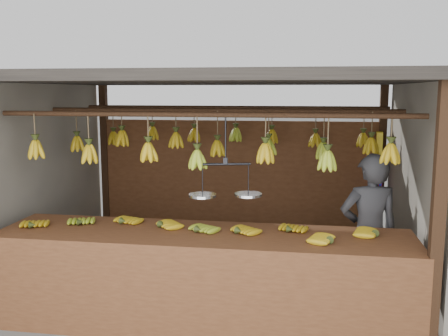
# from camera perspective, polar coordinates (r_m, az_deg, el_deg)

# --- Properties ---
(ground) EXTENTS (80.00, 80.00, 0.00)m
(ground) POSITION_cam_1_polar(r_m,az_deg,el_deg) (6.05, -0.46, -12.71)
(ground) COLOR #5B5B57
(stall) EXTENTS (4.30, 3.30, 2.40)m
(stall) POSITION_cam_1_polar(r_m,az_deg,el_deg) (5.96, 0.04, 6.44)
(stall) COLOR black
(stall) RESTS_ON ground
(counter) EXTENTS (3.91, 0.89, 0.96)m
(counter) POSITION_cam_1_polar(r_m,az_deg,el_deg) (4.66, -2.72, -9.97)
(counter) COLOR #59321A
(counter) RESTS_ON ground
(hanging_bananas) EXTENTS (3.57, 2.24, 0.39)m
(hanging_bananas) POSITION_cam_1_polar(r_m,az_deg,el_deg) (5.66, -0.41, 2.71)
(hanging_bananas) COLOR #AF8A12
(hanging_bananas) RESTS_ON ground
(balance_scale) EXTENTS (0.67, 0.35, 0.77)m
(balance_scale) POSITION_cam_1_polar(r_m,az_deg,el_deg) (4.70, 0.18, -2.59)
(balance_scale) COLOR black
(balance_scale) RESTS_ON ground
(vendor) EXTENTS (0.66, 0.51, 1.62)m
(vendor) POSITION_cam_1_polar(r_m,az_deg,el_deg) (5.19, 16.22, -7.29)
(vendor) COLOR #262628
(vendor) RESTS_ON ground
(bag_bundles) EXTENTS (0.08, 0.26, 1.29)m
(bag_bundles) POSITION_cam_1_polar(r_m,az_deg,el_deg) (7.07, 17.12, -1.38)
(bag_bundles) COLOR yellow
(bag_bundles) RESTS_ON ground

